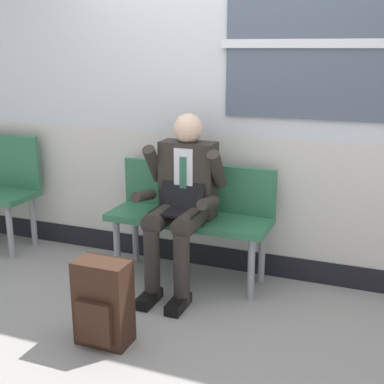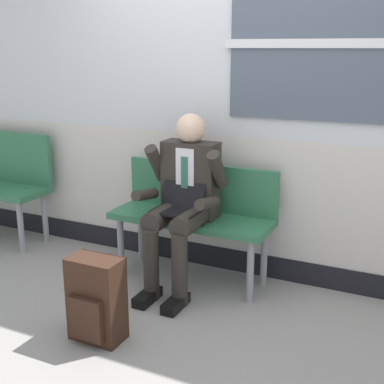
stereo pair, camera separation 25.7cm
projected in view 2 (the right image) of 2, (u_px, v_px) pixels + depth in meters
ground_plane at (202, 299)px, 3.62m from camera, size 18.00×18.00×0.00m
station_wall at (239, 76)px, 3.75m from camera, size 6.57×0.17×3.02m
bench_with_person at (195, 210)px, 3.86m from camera, size 1.21×0.42×0.86m
person_seated at (183, 198)px, 3.65m from camera, size 0.57×0.70×1.26m
backpack at (96, 300)px, 3.07m from camera, size 0.32×0.23×0.52m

